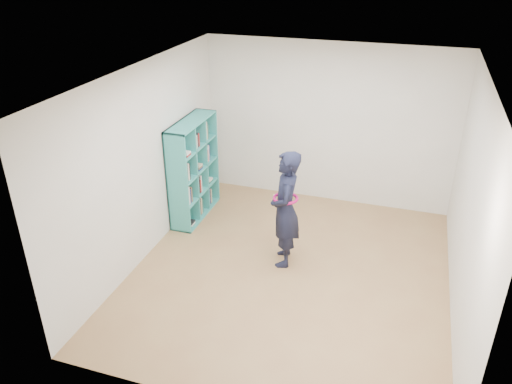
% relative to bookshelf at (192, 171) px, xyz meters
% --- Properties ---
extents(floor, '(4.50, 4.50, 0.00)m').
position_rel_bookshelf_xyz_m(floor, '(1.85, -1.05, -0.76)').
color(floor, '#916642').
rests_on(floor, ground).
extents(ceiling, '(4.50, 4.50, 0.00)m').
position_rel_bookshelf_xyz_m(ceiling, '(1.85, -1.05, 1.84)').
color(ceiling, white).
rests_on(ceiling, wall_back).
extents(wall_left, '(0.02, 4.50, 2.60)m').
position_rel_bookshelf_xyz_m(wall_left, '(-0.15, -1.05, 0.54)').
color(wall_left, beige).
rests_on(wall_left, floor).
extents(wall_right, '(0.02, 4.50, 2.60)m').
position_rel_bookshelf_xyz_m(wall_right, '(3.85, -1.05, 0.54)').
color(wall_right, beige).
rests_on(wall_right, floor).
extents(wall_back, '(4.00, 0.02, 2.60)m').
position_rel_bookshelf_xyz_m(wall_back, '(1.85, 1.20, 0.54)').
color(wall_back, beige).
rests_on(wall_back, floor).
extents(wall_front, '(4.00, 0.02, 2.60)m').
position_rel_bookshelf_xyz_m(wall_front, '(1.85, -3.30, 0.54)').
color(wall_front, beige).
rests_on(wall_front, floor).
extents(bookshelf, '(0.34, 1.17, 1.56)m').
position_rel_bookshelf_xyz_m(bookshelf, '(0.00, 0.00, 0.00)').
color(bookshelf, teal).
rests_on(bookshelf, floor).
extents(person, '(0.51, 0.66, 1.60)m').
position_rel_bookshelf_xyz_m(person, '(1.70, -0.82, 0.04)').
color(person, black).
rests_on(person, floor).
extents(smartphone, '(0.04, 0.08, 0.12)m').
position_rel_bookshelf_xyz_m(smartphone, '(1.54, -0.78, 0.15)').
color(smartphone, silver).
rests_on(smartphone, person).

